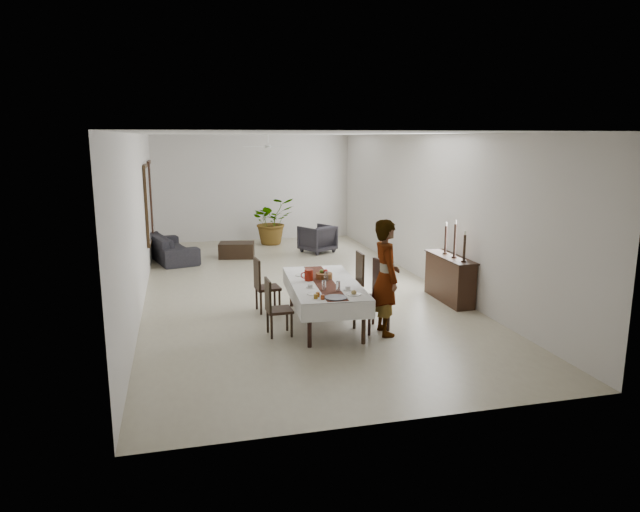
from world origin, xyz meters
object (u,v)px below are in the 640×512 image
(red_pitcher, at_px, (309,275))
(sideboard_body, at_px, (449,279))
(woman, at_px, (386,277))
(dining_table_top, at_px, (324,284))
(sofa, at_px, (171,247))

(red_pitcher, height_order, sideboard_body, red_pitcher)
(red_pitcher, relative_size, sideboard_body, 0.13)
(red_pitcher, xyz_separation_m, woman, (1.06, -0.90, 0.11))
(dining_table_top, xyz_separation_m, woman, (0.83, -0.74, 0.24))
(dining_table_top, xyz_separation_m, red_pitcher, (-0.23, 0.16, 0.13))
(sofa, bearing_deg, dining_table_top, -171.70)
(dining_table_top, distance_m, red_pitcher, 0.31)
(sofa, bearing_deg, woman, -168.08)
(sideboard_body, distance_m, sofa, 7.43)
(sideboard_body, xyz_separation_m, sofa, (-5.28, 5.23, -0.10))
(dining_table_top, distance_m, sideboard_body, 2.82)
(sideboard_body, bearing_deg, woman, -141.68)
(dining_table_top, xyz_separation_m, sofa, (-2.57, 5.98, -0.36))
(woman, relative_size, sofa, 0.83)
(woman, height_order, sofa, woman)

